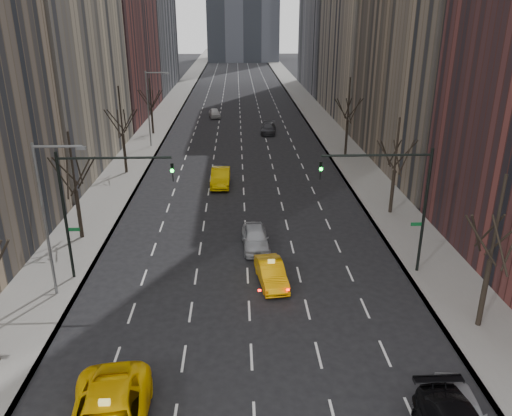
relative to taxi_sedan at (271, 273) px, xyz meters
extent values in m
cube|color=slate|center=(-13.67, 59.01, -0.62)|extent=(4.50, 320.00, 0.15)
cube|color=slate|center=(10.83, 59.01, -0.62)|extent=(4.50, 320.00, 0.15)
cylinder|color=black|center=(-13.42, 7.01, 1.24)|extent=(0.28, 0.28, 3.57)
cylinder|color=black|center=(-13.42, 7.01, 5.15)|extent=(0.16, 0.16, 4.25)
cylinder|color=black|center=(-13.27, 7.86, 4.25)|extent=(0.42, 1.80, 2.52)
cylinder|color=black|center=(-12.61, 7.31, 4.25)|extent=(1.74, 0.72, 2.52)
cylinder|color=black|center=(-12.76, 6.46, 4.25)|extent=(1.46, 1.25, 2.52)
cylinder|color=black|center=(-13.57, 6.16, 4.25)|extent=(0.42, 1.80, 2.52)
cylinder|color=black|center=(-14.23, 6.72, 4.25)|extent=(1.74, 0.72, 2.52)
cylinder|color=black|center=(-14.08, 7.57, 4.25)|extent=(1.46, 1.25, 2.52)
cylinder|color=black|center=(-13.42, 23.01, 1.45)|extent=(0.28, 0.28, 3.99)
cylinder|color=black|center=(-13.42, 23.01, 5.82)|extent=(0.16, 0.16, 4.75)
cylinder|color=black|center=(-13.27, 23.86, 4.67)|extent=(0.42, 1.80, 2.52)
cylinder|color=black|center=(-12.61, 23.31, 4.67)|extent=(1.74, 0.72, 2.52)
cylinder|color=black|center=(-12.76, 22.46, 4.67)|extent=(1.46, 1.25, 2.52)
cylinder|color=black|center=(-13.57, 22.16, 4.67)|extent=(0.42, 1.80, 2.52)
cylinder|color=black|center=(-14.23, 22.72, 4.67)|extent=(1.74, 0.72, 2.52)
cylinder|color=black|center=(-14.08, 23.57, 4.67)|extent=(1.46, 1.25, 2.52)
cylinder|color=black|center=(-13.42, 41.01, 1.14)|extent=(0.28, 0.28, 3.36)
cylinder|color=black|center=(-13.42, 41.01, 4.82)|extent=(0.16, 0.16, 4.00)
cylinder|color=black|center=(-13.27, 41.86, 4.04)|extent=(0.42, 1.80, 2.52)
cylinder|color=black|center=(-12.61, 41.31, 4.04)|extent=(1.74, 0.72, 2.52)
cylinder|color=black|center=(-12.76, 40.46, 4.04)|extent=(1.46, 1.25, 2.52)
cylinder|color=black|center=(-13.57, 40.16, 4.04)|extent=(0.42, 1.80, 2.52)
cylinder|color=black|center=(-14.23, 40.72, 4.04)|extent=(1.74, 0.72, 2.52)
cylinder|color=black|center=(-14.08, 41.57, 4.04)|extent=(1.46, 1.25, 2.52)
cylinder|color=black|center=(10.58, -4.99, 1.35)|extent=(0.28, 0.28, 3.78)
cylinder|color=black|center=(10.58, -4.99, 5.49)|extent=(0.16, 0.16, 4.50)
cylinder|color=black|center=(10.73, -4.14, 4.46)|extent=(0.42, 1.80, 2.52)
cylinder|color=black|center=(11.39, -4.69, 4.46)|extent=(1.74, 0.72, 2.52)
cylinder|color=black|center=(10.43, -5.84, 4.46)|extent=(0.42, 1.80, 2.52)
cylinder|color=black|center=(9.77, -5.28, 4.46)|extent=(1.74, 0.72, 2.52)
cylinder|color=black|center=(9.92, -4.43, 4.46)|extent=(1.46, 1.25, 2.52)
cylinder|color=black|center=(10.58, 11.01, 1.24)|extent=(0.28, 0.28, 3.57)
cylinder|color=black|center=(10.58, 11.01, 5.15)|extent=(0.16, 0.16, 4.25)
cylinder|color=black|center=(10.73, 11.86, 4.25)|extent=(0.42, 1.80, 2.52)
cylinder|color=black|center=(11.39, 11.31, 4.25)|extent=(1.74, 0.72, 2.52)
cylinder|color=black|center=(11.24, 10.46, 4.25)|extent=(1.46, 1.25, 2.52)
cylinder|color=black|center=(10.43, 10.16, 4.25)|extent=(0.42, 1.80, 2.52)
cylinder|color=black|center=(9.77, 10.72, 4.25)|extent=(1.74, 0.72, 2.52)
cylinder|color=black|center=(9.92, 11.57, 4.25)|extent=(1.46, 1.25, 2.52)
cylinder|color=black|center=(10.58, 29.01, 1.45)|extent=(0.28, 0.28, 3.99)
cylinder|color=black|center=(10.58, 29.01, 5.82)|extent=(0.16, 0.16, 4.75)
cylinder|color=black|center=(10.73, 29.86, 4.67)|extent=(0.42, 1.80, 2.52)
cylinder|color=black|center=(11.39, 29.31, 4.67)|extent=(1.74, 0.72, 2.52)
cylinder|color=black|center=(11.24, 28.46, 4.67)|extent=(1.46, 1.25, 2.52)
cylinder|color=black|center=(10.43, 28.16, 4.67)|extent=(0.42, 1.80, 2.52)
cylinder|color=black|center=(9.77, 28.72, 4.67)|extent=(1.74, 0.72, 2.52)
cylinder|color=black|center=(9.92, 29.57, 4.67)|extent=(1.46, 1.25, 2.52)
cylinder|color=black|center=(-12.22, 1.01, 3.46)|extent=(0.18, 0.18, 8.00)
cylinder|color=black|center=(-8.97, 1.01, 7.06)|extent=(6.50, 0.14, 0.14)
imported|color=black|center=(-5.72, 1.01, 6.16)|extent=(0.18, 0.22, 1.10)
sphere|color=#0CFF33|center=(-5.72, 0.83, 6.31)|extent=(0.20, 0.20, 0.20)
cube|color=#0C5926|center=(-11.82, 1.01, 2.66)|extent=(0.70, 0.04, 0.22)
cylinder|color=black|center=(9.38, 1.01, 3.46)|extent=(0.18, 0.18, 8.00)
cylinder|color=black|center=(6.13, 1.01, 7.06)|extent=(6.50, 0.14, 0.14)
imported|color=black|center=(2.88, 1.01, 6.16)|extent=(0.18, 0.22, 1.10)
sphere|color=#0CFF33|center=(2.88, 0.83, 6.31)|extent=(0.20, 0.20, 0.20)
cube|color=#0C5926|center=(8.98, 1.01, 2.66)|extent=(0.70, 0.04, 0.22)
cylinder|color=slate|center=(-12.62, -0.99, 3.96)|extent=(0.16, 0.16, 9.00)
cylinder|color=slate|center=(-11.32, -0.99, 8.26)|extent=(2.60, 0.14, 0.14)
cube|color=slate|center=(-10.12, -0.99, 8.16)|extent=(0.50, 0.22, 0.15)
cylinder|color=slate|center=(-12.62, 34.01, 3.96)|extent=(0.16, 0.16, 9.00)
cylinder|color=slate|center=(-11.32, 34.01, 8.26)|extent=(2.60, 0.14, 0.14)
cube|color=slate|center=(-10.12, 34.01, 8.16)|extent=(0.50, 0.22, 0.15)
imported|color=#F2A205|center=(0.00, 0.00, 0.00)|extent=(2.01, 4.37, 1.39)
imported|color=#A7AAAF|center=(-0.78, 5.01, 0.07)|extent=(2.02, 4.57, 1.53)
imported|color=gray|center=(6.86, -11.48, -0.03)|extent=(1.77, 3.97, 1.33)
imported|color=#DAAF04|center=(-3.59, 18.84, 0.13)|extent=(1.83, 5.03, 1.65)
imported|color=#2E2F34|center=(2.37, 41.02, 0.00)|extent=(2.47, 4.96, 1.38)
imported|color=silver|center=(-5.48, 52.78, -0.01)|extent=(2.17, 4.22, 1.37)
camera|label=1|loc=(-1.96, -26.73, 14.71)|focal=35.00mm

